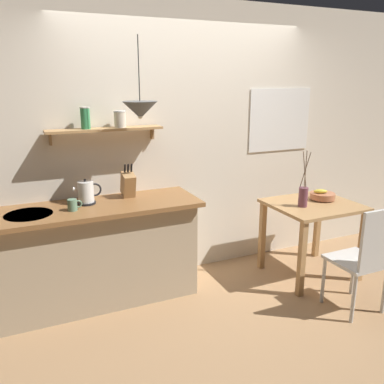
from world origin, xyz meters
name	(u,v)px	position (x,y,z in m)	size (l,w,h in m)	color
ground_plane	(212,293)	(0.00, 0.00, 0.00)	(14.00, 14.00, 0.00)	#A87F56
back_wall	(203,142)	(0.20, 0.65, 1.35)	(6.80, 0.11, 2.70)	silver
kitchen_counter	(97,253)	(-1.00, 0.32, 0.47)	(1.83, 0.63, 0.92)	tan
wall_shelf	(107,125)	(-0.81, 0.49, 1.58)	(1.02, 0.20, 0.32)	tan
dining_table	(312,216)	(1.10, -0.04, 0.63)	(0.84, 0.75, 0.77)	tan
dining_chair_near	(365,256)	(1.02, -0.81, 0.53)	(0.42, 0.42, 0.97)	silver
fruit_bowl	(322,196)	(1.26, 0.02, 0.81)	(0.25, 0.25, 0.11)	#BC704C
twig_vase	(303,196)	(0.93, -0.08, 0.88)	(0.10, 0.09, 0.55)	brown
electric_kettle	(86,193)	(-1.05, 0.38, 1.02)	(0.24, 0.16, 0.22)	black
knife_block	(128,184)	(-0.66, 0.43, 1.04)	(0.11, 0.20, 0.32)	tan
coffee_mug_by_sink	(73,205)	(-1.19, 0.23, 0.97)	(0.12, 0.08, 0.10)	slate
pendant_lamp	(140,110)	(-0.60, 0.19, 1.72)	(0.29, 0.29, 0.66)	black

